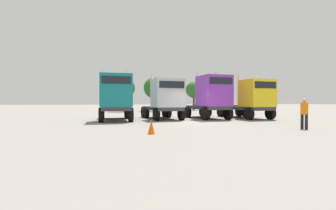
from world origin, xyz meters
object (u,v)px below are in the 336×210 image
semi_truck_teal (116,97)px  semi_truck_yellow (252,99)px  traffic_cone_mid (151,127)px  semi_truck_silver (165,99)px  semi_truck_purple (210,97)px  visitor_in_hivis (304,111)px

semi_truck_teal → semi_truck_yellow: semi_truck_teal is taller
semi_truck_yellow → traffic_cone_mid: (-10.28, -8.21, -1.45)m
semi_truck_teal → semi_truck_silver: (4.18, 0.68, -0.16)m
semi_truck_teal → semi_truck_yellow: bearing=87.6°
semi_truck_teal → traffic_cone_mid: bearing=9.7°
semi_truck_yellow → semi_truck_teal: bearing=-96.1°
semi_truck_purple → traffic_cone_mid: (-6.51, -8.70, -1.64)m
semi_truck_yellow → visitor_in_hivis: (-1.44, -7.90, -0.78)m
semi_truck_silver → traffic_cone_mid: 9.44m
semi_truck_purple → semi_truck_yellow: (3.77, -0.49, -0.19)m
semi_truck_teal → visitor_in_hivis: semi_truck_teal is taller
semi_truck_purple → semi_truck_yellow: bearing=75.9°
semi_truck_silver → traffic_cone_mid: (-2.47, -8.99, -1.45)m
semi_truck_silver → semi_truck_yellow: semi_truck_yellow is taller
visitor_in_hivis → traffic_cone_mid: visitor_in_hivis is taller
semi_truck_teal → visitor_in_hivis: 13.28m
semi_truck_purple → visitor_in_hivis: semi_truck_purple is taller
semi_truck_purple → traffic_cone_mid: 10.99m
semi_truck_purple → traffic_cone_mid: size_ratio=9.19×
traffic_cone_mid → semi_truck_purple: bearing=53.2°
visitor_in_hivis → semi_truck_silver: bearing=118.1°
semi_truck_purple → traffic_cone_mid: semi_truck_purple is taller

